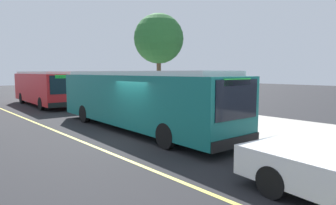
% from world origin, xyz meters
% --- Properties ---
extents(ground_plane, '(120.00, 120.00, 0.00)m').
position_xyz_m(ground_plane, '(0.00, 0.00, 0.00)').
color(ground_plane, '#232326').
extents(sidewalk_curb, '(44.00, 6.40, 0.15)m').
position_xyz_m(sidewalk_curb, '(0.00, 6.00, 0.07)').
color(sidewalk_curb, '#A8A399').
rests_on(sidewalk_curb, ground_plane).
extents(lane_stripe_center, '(36.00, 0.14, 0.01)m').
position_xyz_m(lane_stripe_center, '(0.00, -2.20, 0.00)').
color(lane_stripe_center, '#E0D64C').
rests_on(lane_stripe_center, ground_plane).
extents(transit_bus_main, '(12.52, 3.05, 2.95)m').
position_xyz_m(transit_bus_main, '(-1.48, 1.01, 1.62)').
color(transit_bus_main, '#146B66').
rests_on(transit_bus_main, ground_plane).
extents(transit_bus_second, '(10.37, 2.99, 2.95)m').
position_xyz_m(transit_bus_second, '(-15.59, 1.23, 1.61)').
color(transit_bus_second, red).
rests_on(transit_bus_second, ground_plane).
extents(bus_shelter, '(2.90, 1.60, 2.48)m').
position_xyz_m(bus_shelter, '(-4.46, 5.58, 1.92)').
color(bus_shelter, '#333338').
rests_on(bus_shelter, sidewalk_curb).
extents(waiting_bench, '(1.60, 0.48, 0.95)m').
position_xyz_m(waiting_bench, '(-4.42, 5.46, 0.63)').
color(waiting_bench, brown).
rests_on(waiting_bench, sidewalk_curb).
extents(route_sign_post, '(0.44, 0.08, 2.80)m').
position_xyz_m(route_sign_post, '(-1.39, 3.32, 1.96)').
color(route_sign_post, '#333338').
rests_on(route_sign_post, sidewalk_curb).
extents(pedestrian_commuter, '(0.24, 0.40, 1.69)m').
position_xyz_m(pedestrian_commuter, '(-6.26, 3.88, 1.12)').
color(pedestrian_commuter, '#282D47').
rests_on(pedestrian_commuter, sidewalk_curb).
extents(street_tree_near_shelter, '(4.00, 4.00, 7.43)m').
position_xyz_m(street_tree_near_shelter, '(-8.00, 7.83, 5.55)').
color(street_tree_near_shelter, brown).
rests_on(street_tree_near_shelter, sidewalk_curb).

